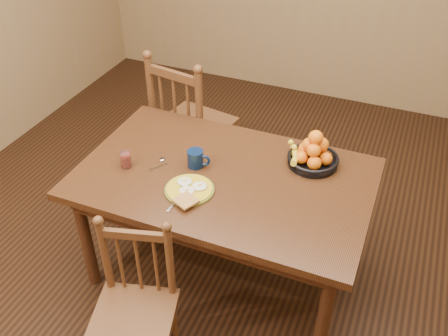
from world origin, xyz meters
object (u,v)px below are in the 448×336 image
at_px(dining_table, 224,187).
at_px(coffee_mug, 196,159).
at_px(fruit_bowl, 313,154).
at_px(breakfast_plate, 189,190).
at_px(chair_near, 135,309).
at_px(chair_far, 191,125).

height_order(dining_table, coffee_mug, coffee_mug).
relative_size(coffee_mug, fruit_bowl, 0.41).
height_order(dining_table, breakfast_plate, breakfast_plate).
distance_m(coffee_mug, fruit_bowl, 0.65).
distance_m(dining_table, coffee_mug, 0.22).
xyz_separation_m(dining_table, breakfast_plate, (-0.12, -0.20, 0.10)).
height_order(chair_near, coffee_mug, chair_near).
relative_size(dining_table, fruit_bowl, 4.94).
bearing_deg(chair_far, dining_table, 137.72).
bearing_deg(fruit_bowl, chair_near, -118.90).
relative_size(dining_table, chair_far, 1.49).
bearing_deg(breakfast_plate, chair_far, 115.68).
bearing_deg(chair_far, chair_near, 115.19).
bearing_deg(fruit_bowl, coffee_mug, -155.55).
relative_size(chair_near, breakfast_plate, 2.83).
bearing_deg(fruit_bowl, breakfast_plate, -137.45).
relative_size(chair_far, fruit_bowl, 3.32).
bearing_deg(chair_near, breakfast_plate, 69.98).
bearing_deg(dining_table, chair_far, 127.68).
bearing_deg(breakfast_plate, coffee_mug, 105.50).
height_order(chair_far, breakfast_plate, chair_far).
relative_size(chair_far, coffee_mug, 8.05).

